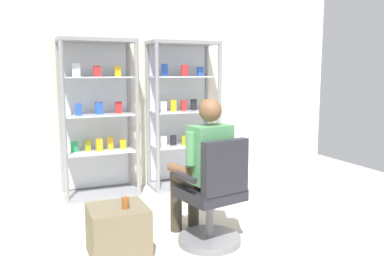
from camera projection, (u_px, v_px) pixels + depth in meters
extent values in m
cube|color=silver|center=(136.00, 84.00, 5.26)|extent=(6.00, 0.10, 2.70)
cylinder|color=gray|center=(64.00, 123.00, 4.48)|extent=(0.05, 0.05, 1.90)
cylinder|color=gray|center=(138.00, 119.00, 4.81)|extent=(0.05, 0.05, 1.90)
cylinder|color=gray|center=(61.00, 119.00, 4.85)|extent=(0.05, 0.05, 1.90)
cylinder|color=gray|center=(129.00, 116.00, 5.18)|extent=(0.05, 0.05, 1.90)
cube|color=gray|center=(96.00, 40.00, 4.70)|extent=(0.90, 0.45, 0.04)
cube|color=gray|center=(101.00, 193.00, 4.96)|extent=(0.90, 0.45, 0.04)
cube|color=silver|center=(96.00, 117.00, 5.02)|extent=(0.84, 0.02, 1.80)
cube|color=silver|center=(100.00, 151.00, 4.88)|extent=(0.82, 0.39, 0.02)
cube|color=#268C4C|center=(74.00, 147.00, 4.80)|extent=(0.09, 0.04, 0.13)
cube|color=#999919|center=(88.00, 145.00, 4.86)|extent=(0.07, 0.03, 0.14)
cube|color=gold|center=(99.00, 145.00, 4.86)|extent=(0.08, 0.05, 0.15)
cube|color=gold|center=(110.00, 143.00, 4.97)|extent=(0.07, 0.04, 0.16)
cube|color=gold|center=(123.00, 144.00, 5.00)|extent=(0.08, 0.04, 0.13)
cube|color=silver|center=(99.00, 115.00, 4.82)|extent=(0.82, 0.39, 0.02)
cube|color=#264CB2|center=(79.00, 109.00, 4.67)|extent=(0.08, 0.05, 0.14)
cube|color=#264CB2|center=(99.00, 108.00, 4.82)|extent=(0.09, 0.05, 0.14)
cube|color=red|center=(119.00, 107.00, 4.92)|extent=(0.08, 0.03, 0.14)
cube|color=silver|center=(98.00, 77.00, 4.76)|extent=(0.82, 0.39, 0.02)
cube|color=silver|center=(76.00, 70.00, 4.64)|extent=(0.09, 0.05, 0.15)
cube|color=red|center=(97.00, 71.00, 4.72)|extent=(0.08, 0.04, 0.13)
cube|color=gold|center=(118.00, 71.00, 4.84)|extent=(0.07, 0.05, 0.13)
cylinder|color=gray|center=(157.00, 118.00, 4.91)|extent=(0.05, 0.05, 1.90)
cylinder|color=gray|center=(219.00, 115.00, 5.23)|extent=(0.05, 0.05, 1.90)
cylinder|color=gray|center=(148.00, 115.00, 5.27)|extent=(0.05, 0.05, 1.90)
cylinder|color=gray|center=(206.00, 112.00, 5.60)|extent=(0.05, 0.05, 1.90)
cube|color=gray|center=(183.00, 43.00, 5.12)|extent=(0.90, 0.45, 0.04)
cube|color=gray|center=(184.00, 184.00, 5.38)|extent=(0.90, 0.45, 0.04)
cube|color=silver|center=(178.00, 114.00, 5.45)|extent=(0.84, 0.02, 1.80)
cube|color=silver|center=(184.00, 145.00, 5.31)|extent=(0.82, 0.39, 0.02)
cube|color=silver|center=(163.00, 141.00, 5.18)|extent=(0.09, 0.05, 0.13)
cube|color=black|center=(173.00, 140.00, 5.25)|extent=(0.08, 0.04, 0.13)
cube|color=#999919|center=(185.00, 140.00, 5.25)|extent=(0.09, 0.04, 0.13)
cube|color=red|center=(194.00, 138.00, 5.37)|extent=(0.09, 0.06, 0.15)
cube|color=black|center=(204.00, 138.00, 5.42)|extent=(0.09, 0.06, 0.12)
cube|color=silver|center=(184.00, 111.00, 5.25)|extent=(0.82, 0.39, 0.02)
cube|color=silver|center=(163.00, 106.00, 5.13)|extent=(0.09, 0.05, 0.13)
cube|color=gold|center=(173.00, 106.00, 5.18)|extent=(0.08, 0.05, 0.15)
cube|color=red|center=(184.00, 105.00, 5.24)|extent=(0.07, 0.04, 0.14)
cube|color=black|center=(194.00, 105.00, 5.31)|extent=(0.08, 0.04, 0.14)
cube|color=#999919|center=(204.00, 105.00, 5.33)|extent=(0.08, 0.04, 0.14)
cube|color=silver|center=(183.00, 77.00, 5.18)|extent=(0.82, 0.39, 0.02)
cube|color=#264CB2|center=(165.00, 70.00, 5.10)|extent=(0.07, 0.04, 0.16)
cube|color=red|center=(185.00, 70.00, 5.13)|extent=(0.09, 0.04, 0.15)
cube|color=#264CB2|center=(200.00, 71.00, 5.28)|extent=(0.08, 0.04, 0.12)
cylinder|color=slate|center=(209.00, 239.00, 3.58)|extent=(0.56, 0.56, 0.06)
cylinder|color=slate|center=(210.00, 217.00, 3.55)|extent=(0.07, 0.07, 0.41)
cube|color=#26262D|center=(210.00, 193.00, 3.52)|extent=(0.57, 0.57, 0.10)
cube|color=#26262D|center=(225.00, 167.00, 3.31)|extent=(0.45, 0.17, 0.45)
cube|color=#26262D|center=(233.00, 169.00, 3.64)|extent=(0.10, 0.30, 0.04)
cube|color=#26262D|center=(185.00, 177.00, 3.35)|extent=(0.10, 0.30, 0.04)
cylinder|color=#3F382D|center=(206.00, 175.00, 3.72)|extent=(0.22, 0.42, 0.14)
cylinder|color=#3F382D|center=(193.00, 199.00, 3.92)|extent=(0.11, 0.11, 0.56)
cylinder|color=#3F382D|center=(188.00, 179.00, 3.61)|extent=(0.22, 0.42, 0.14)
cylinder|color=#3F382D|center=(176.00, 203.00, 3.81)|extent=(0.11, 0.11, 0.56)
cube|color=#4C8C59|center=(210.00, 154.00, 3.47)|extent=(0.40, 0.29, 0.50)
sphere|color=brown|center=(210.00, 110.00, 3.41)|extent=(0.20, 0.20, 0.20)
cylinder|color=#4C8C59|center=(228.00, 144.00, 3.57)|extent=(0.09, 0.09, 0.28)
cylinder|color=brown|center=(215.00, 164.00, 3.75)|extent=(0.14, 0.31, 0.08)
cylinder|color=#4C8C59|center=(191.00, 148.00, 3.35)|extent=(0.09, 0.09, 0.28)
cylinder|color=brown|center=(179.00, 170.00, 3.52)|extent=(0.14, 0.31, 0.08)
cube|color=#72664C|center=(118.00, 231.00, 3.32)|extent=(0.47, 0.45, 0.41)
cylinder|color=brown|center=(125.00, 203.00, 3.25)|extent=(0.06, 0.06, 0.09)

